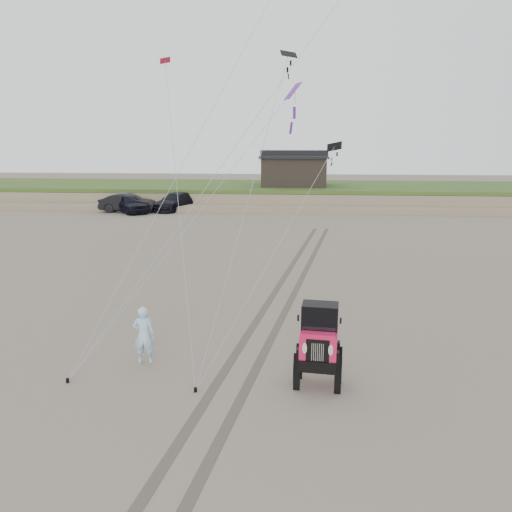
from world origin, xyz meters
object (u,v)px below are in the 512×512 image
Objects in this scene: cabin at (294,170)px; truck_b at (128,203)px; truck_a at (129,203)px; jeep at (318,355)px; truck_c at (176,202)px; man at (144,335)px.

cabin is 1.35× the size of truck_b.
truck_a is 33.07m from jeep.
cabin is 15.97m from truck_b.
truck_b is 33.55m from jeep.
truck_c is 1.14× the size of jeep.
truck_c is at bearing -16.67° from truck_a.
truck_a is (-13.82, -7.54, -2.46)m from cabin.
man reaches higher than truck_b.
truck_a is 2.80× the size of man.
jeep is at bearing -106.85° from truck_a.
man is (10.36, -29.01, 0.04)m from truck_b.
jeep is 2.78× the size of man.
truck_a is 4.02m from truck_c.
jeep reaches higher than truck_c.
man is (-4.71, 0.96, -0.03)m from jeep.
cabin is at bearing -101.41° from man.
truck_b is 30.80m from man.
truck_b is 2.89× the size of man.
jeep reaches higher than man.
truck_a is at bearing -76.08° from man.
cabin reaches higher than man.
jeep is 4.81m from man.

